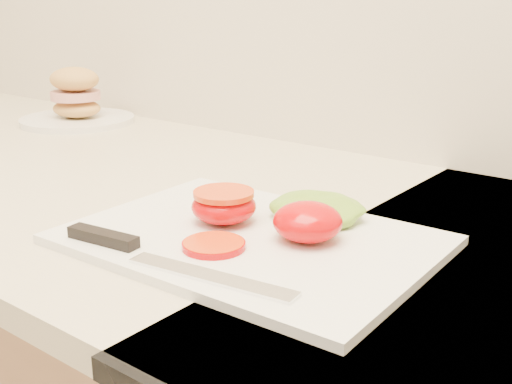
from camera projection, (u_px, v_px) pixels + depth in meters
The scene contains 7 objects.
cutting_board at pixel (250, 240), 0.67m from camera, with size 0.37×0.27×0.01m, color white.
tomato_half_dome at pixel (308, 222), 0.65m from camera, with size 0.07×0.07×0.04m, color #CF0200.
tomato_half_cut at pixel (224, 205), 0.70m from camera, with size 0.07×0.07×0.04m.
tomato_slice_0 at pixel (214, 245), 0.64m from camera, with size 0.06×0.06×0.01m, color #E5420F.
lettuce_leaf_0 at pixel (317, 210), 0.71m from camera, with size 0.11×0.08×0.02m, color #7FB830.
knife at pixel (142, 251), 0.62m from camera, with size 0.27×0.04×0.01m.
sandwich_plate at pixel (76, 103), 1.28m from camera, with size 0.23×0.23×0.11m.
Camera 1 is at (0.52, 1.09, 1.18)m, focal length 45.00 mm.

